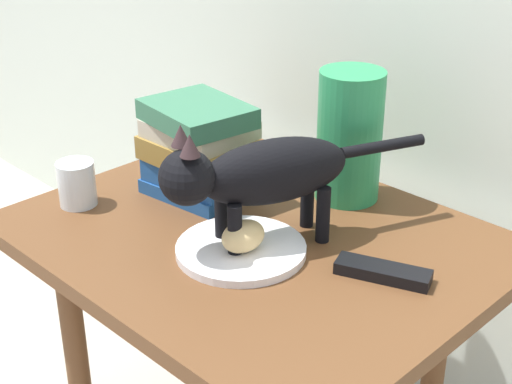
% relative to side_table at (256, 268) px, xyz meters
% --- Properties ---
extents(side_table, '(0.81, 0.64, 0.55)m').
position_rel_side_table_xyz_m(side_table, '(0.00, 0.00, 0.00)').
color(side_table, brown).
rests_on(side_table, ground).
extents(plate, '(0.22, 0.22, 0.01)m').
position_rel_side_table_xyz_m(plate, '(0.03, -0.07, 0.08)').
color(plate, white).
rests_on(plate, side_table).
extents(bread_roll, '(0.06, 0.08, 0.05)m').
position_rel_side_table_xyz_m(bread_roll, '(0.04, -0.07, 0.11)').
color(bread_roll, '#E0BC7A').
rests_on(bread_roll, plate).
extents(cat, '(0.22, 0.45, 0.23)m').
position_rel_side_table_xyz_m(cat, '(0.03, -0.02, 0.20)').
color(cat, black).
rests_on(cat, side_table).
extents(book_stack, '(0.21, 0.19, 0.18)m').
position_rel_side_table_xyz_m(book_stack, '(-0.19, 0.04, 0.17)').
color(book_stack, '#1E4C8C').
rests_on(book_stack, side_table).
extents(green_vase, '(0.12, 0.12, 0.25)m').
position_rel_side_table_xyz_m(green_vase, '(0.02, 0.22, 0.20)').
color(green_vase, '#288C51').
rests_on(green_vase, side_table).
extents(candle_jar, '(0.07, 0.07, 0.08)m').
position_rel_side_table_xyz_m(candle_jar, '(-0.32, -0.15, 0.11)').
color(candle_jar, silver).
rests_on(candle_jar, side_table).
extents(tv_remote, '(0.16, 0.10, 0.02)m').
position_rel_side_table_xyz_m(tv_remote, '(0.24, 0.04, 0.08)').
color(tv_remote, black).
rests_on(tv_remote, side_table).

